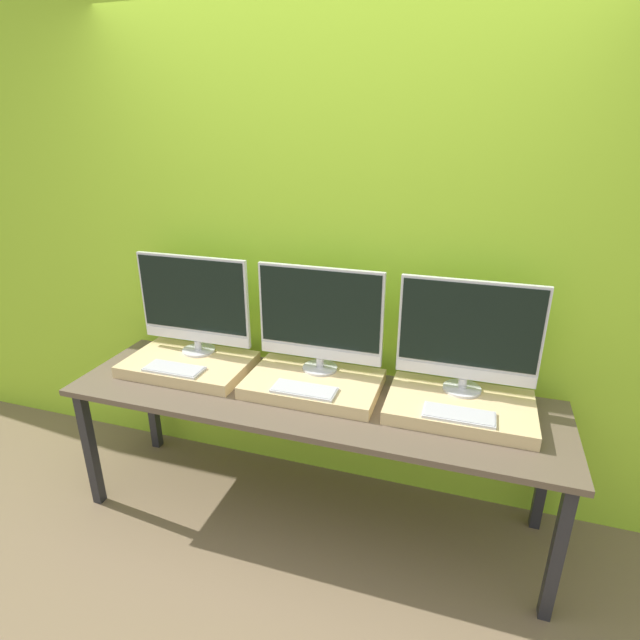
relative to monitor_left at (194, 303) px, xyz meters
name	(u,v)px	position (x,y,z in m)	size (l,w,h in m)	color
ground_plane	(288,560)	(0.70, -0.50, -1.06)	(12.00, 12.00, 0.00)	#756047
wall_back	(333,259)	(0.70, 0.23, 0.24)	(8.00, 0.04, 2.60)	#9ED12D
workbench	(309,407)	(0.70, -0.17, -0.41)	(2.40, 0.66, 0.72)	brown
wooden_riser_left	(189,364)	(0.00, -0.11, -0.32)	(0.65, 0.41, 0.06)	#D6B77F
monitor_left	(194,303)	(0.00, 0.00, 0.00)	(0.63, 0.18, 0.54)	silver
keyboard_left	(174,369)	(0.00, -0.24, -0.28)	(0.30, 0.13, 0.01)	silver
wooden_riser_center	(313,384)	(0.70, -0.11, -0.32)	(0.65, 0.41, 0.06)	#D6B77F
monitor_center	(320,317)	(0.70, 0.00, 0.00)	(0.63, 0.18, 0.54)	silver
keyboard_center	(304,390)	(0.70, -0.24, -0.28)	(0.30, 0.13, 0.01)	silver
wooden_riser_right	(460,407)	(1.41, -0.11, -0.32)	(0.65, 0.41, 0.06)	#D6B77F
monitor_right	(468,334)	(1.41, 0.00, 0.00)	(0.63, 0.18, 0.54)	silver
keyboard_right	(459,415)	(1.41, -0.24, -0.28)	(0.30, 0.13, 0.01)	silver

